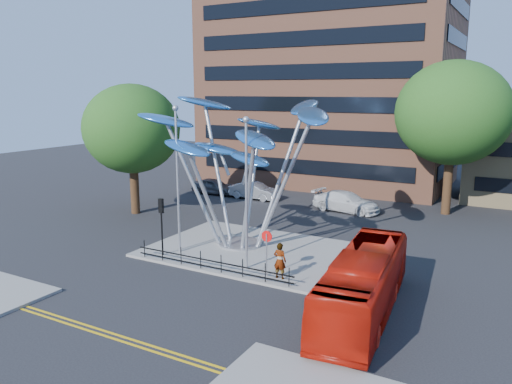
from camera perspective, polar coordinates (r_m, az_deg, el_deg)
The scene contains 18 objects.
ground at distance 25.80m, azimuth -5.47°, elevation -10.75°, with size 120.00×120.00×0.00m, color black.
traffic_island at distance 31.04m, azimuth -0.68°, elevation -6.66°, with size 12.00×9.00×0.15m, color slate.
double_yellow_near at distance 21.60m, azimuth -14.87°, elevation -15.72°, with size 40.00×0.12×0.01m, color gold.
double_yellow_far at distance 21.42m, azimuth -15.45°, elevation -16.01°, with size 40.00×0.12×0.01m, color gold.
brick_tower at distance 55.46m, azimuth 8.60°, elevation 16.81°, with size 25.00×15.00×30.00m, color #92583F.
tree_right at distance 42.00m, azimuth 21.59°, elevation 8.37°, with size 8.80×8.80×12.11m.
tree_left at distance 40.62m, azimuth -14.02°, elevation 6.99°, with size 7.60×7.60×10.32m.
leaf_sculpture at distance 30.76m, azimuth -1.81°, elevation 6.13°, with size 12.72×9.54×9.51m.
street_lamp_left at distance 29.71m, azimuth -8.99°, elevation 2.86°, with size 0.36×0.36×8.80m.
street_lamp_right at distance 26.56m, azimuth -1.11°, elevation 1.41°, with size 0.36×0.36×8.30m.
traffic_light_island at distance 29.79m, azimuth -10.77°, elevation -2.56°, with size 0.28×0.18×3.42m.
no_entry_sign_island at distance 26.23m, azimuth 1.23°, elevation -6.11°, with size 0.60×0.10×2.45m.
pedestrian_railing_front at distance 27.44m, azimuth -5.19°, elevation -8.13°, with size 10.00×0.06×1.00m.
red_bus at distance 22.76m, azimuth 12.19°, elevation -10.21°, with size 2.40×10.25×2.86m, color #B41508.
pedestrian at distance 26.09m, azimuth 2.74°, elevation -7.84°, with size 0.70×0.46×1.92m, color gray.
parked_car_left at distance 48.01m, azimuth -4.82°, elevation 0.67°, with size 1.79×4.45×1.52m, color #3F4147.
parked_car_mid at distance 45.61m, azimuth -0.19°, elevation 0.16°, with size 1.65×4.72×1.55m, color #999BA0.
parked_car_right at distance 41.55m, azimuth 10.28°, elevation -1.10°, with size 2.28×5.62×1.63m, color silver.
Camera 1 is at (13.69, -19.58, 9.75)m, focal length 35.00 mm.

